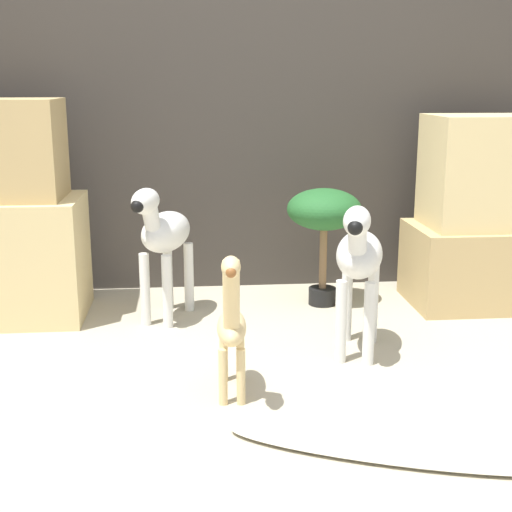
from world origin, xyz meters
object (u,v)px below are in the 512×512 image
at_px(giraffe_figurine, 232,322).
at_px(potted_palm_front, 324,215).
at_px(zebra_right, 359,259).
at_px(surfboard, 391,447).
at_px(zebra_left, 163,236).

bearing_deg(giraffe_figurine, potted_palm_front, 63.64).
distance_m(zebra_right, giraffe_figurine, 0.66).
relative_size(potted_palm_front, surfboard, 0.56).
bearing_deg(zebra_right, surfboard, -95.24).
height_order(giraffe_figurine, potted_palm_front, potted_palm_front).
bearing_deg(giraffe_figurine, surfboard, -43.51).
relative_size(zebra_left, giraffe_figurine, 1.16).
distance_m(giraffe_figurine, surfboard, 0.69).
bearing_deg(zebra_left, giraffe_figurine, -73.38).
distance_m(zebra_right, zebra_left, 0.95).
relative_size(zebra_right, giraffe_figurine, 1.16).
bearing_deg(zebra_left, surfboard, -61.27).
distance_m(zebra_right, potted_palm_front, 0.69).
bearing_deg(surfboard, zebra_right, 84.76).
height_order(zebra_right, potted_palm_front, zebra_right).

